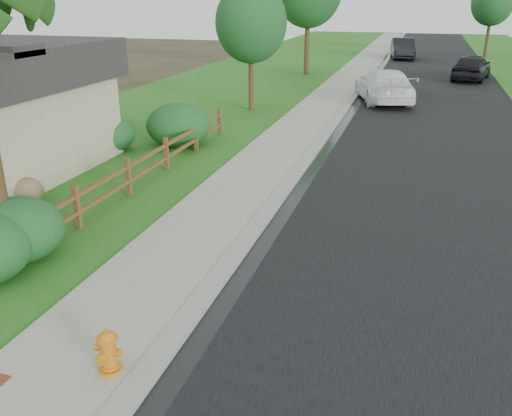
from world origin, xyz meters
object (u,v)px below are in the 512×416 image
(ranch_fence, at_px, (104,189))
(fire_hydrant, at_px, (108,352))
(dark_car_mid, at_px, (472,67))
(white_suv, at_px, (384,85))

(ranch_fence, bearing_deg, fire_hydrant, -58.38)
(fire_hydrant, height_order, dark_car_mid, dark_car_mid)
(white_suv, xyz_separation_m, dark_car_mid, (4.86, 9.47, 0.01))
(white_suv, height_order, dark_car_mid, dark_car_mid)
(fire_hydrant, relative_size, dark_car_mid, 0.15)
(fire_hydrant, distance_m, white_suv, 23.50)
(ranch_fence, relative_size, fire_hydrant, 23.11)
(white_suv, relative_size, dark_car_mid, 1.16)
(ranch_fence, xyz_separation_m, white_suv, (5.60, 17.72, 0.23))
(dark_car_mid, bearing_deg, white_suv, 75.01)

